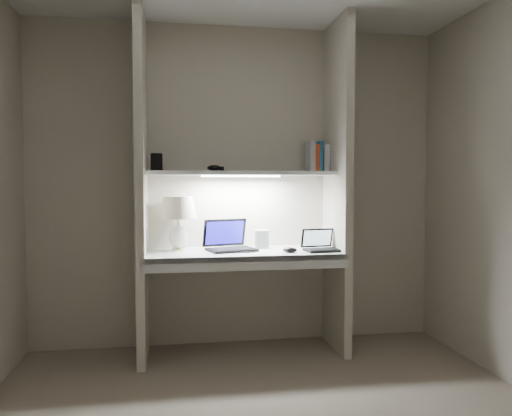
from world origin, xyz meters
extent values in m
cube|color=beige|center=(0.00, 1.50, 1.25)|extent=(3.20, 0.01, 2.50)
cube|color=beige|center=(-0.73, 1.23, 1.25)|extent=(0.06, 0.55, 2.50)
cube|color=beige|center=(0.73, 1.23, 1.25)|extent=(0.06, 0.55, 2.50)
cube|color=white|center=(0.00, 1.23, 0.75)|extent=(1.40, 0.55, 0.04)
cube|color=silver|center=(0.00, 0.96, 0.72)|extent=(1.46, 0.03, 0.10)
cube|color=silver|center=(0.00, 1.32, 1.35)|extent=(1.40, 0.36, 0.03)
cube|color=white|center=(0.00, 1.32, 1.33)|extent=(0.60, 0.04, 0.02)
cylinder|color=white|center=(-0.47, 1.34, 0.78)|extent=(0.10, 0.10, 0.02)
ellipsoid|color=white|center=(-0.47, 1.34, 0.87)|extent=(0.14, 0.14, 0.17)
cylinder|color=white|center=(-0.47, 1.34, 0.97)|extent=(0.02, 0.02, 0.07)
sphere|color=#FFD899|center=(-0.47, 1.34, 1.05)|extent=(0.04, 0.04, 0.04)
cube|color=black|center=(-0.08, 1.24, 0.78)|extent=(0.39, 0.32, 0.02)
cube|color=black|center=(-0.08, 1.24, 0.79)|extent=(0.32, 0.24, 0.00)
cube|color=black|center=(-0.12, 1.38, 0.89)|extent=(0.35, 0.15, 0.21)
cube|color=#1C17CB|center=(-0.12, 1.37, 0.89)|extent=(0.30, 0.13, 0.17)
cube|color=black|center=(0.58, 1.11, 0.78)|extent=(0.26, 0.20, 0.02)
cube|color=black|center=(0.58, 1.11, 0.79)|extent=(0.22, 0.14, 0.00)
cube|color=black|center=(0.57, 1.22, 0.86)|extent=(0.25, 0.08, 0.14)
cube|color=silver|center=(0.57, 1.21, 0.86)|extent=(0.22, 0.06, 0.12)
cube|color=silver|center=(0.17, 1.35, 0.84)|extent=(0.12, 0.09, 0.14)
ellipsoid|color=black|center=(0.33, 1.09, 0.79)|extent=(0.12, 0.10, 0.04)
torus|color=black|center=(0.05, 1.17, 0.78)|extent=(0.15, 0.15, 0.01)
cube|color=#FFF135|center=(-0.48, 1.28, 0.77)|extent=(0.08, 0.08, 0.00)
cube|color=silver|center=(0.74, 1.39, 1.47)|extent=(0.03, 0.16, 0.21)
cube|color=navy|center=(0.71, 1.39, 1.48)|extent=(0.04, 0.16, 0.24)
cube|color=white|center=(0.68, 1.39, 1.47)|extent=(0.04, 0.16, 0.21)
cube|color=#236899|center=(0.63, 1.39, 1.48)|extent=(0.03, 0.16, 0.24)
cube|color=#B9391A|center=(0.60, 1.39, 1.47)|extent=(0.03, 0.16, 0.21)
cube|color=#BDBCC1|center=(0.56, 1.39, 1.48)|extent=(0.04, 0.16, 0.24)
cube|color=black|center=(-0.63, 1.35, 1.43)|extent=(0.09, 0.07, 0.13)
ellipsoid|color=black|center=(-0.20, 1.34, 1.39)|extent=(0.11, 0.08, 0.05)
camera|label=1|loc=(-0.49, -2.43, 1.28)|focal=35.00mm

